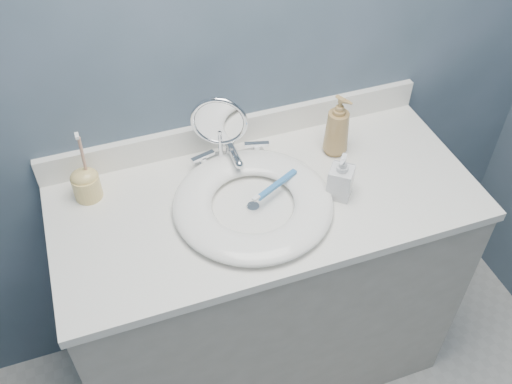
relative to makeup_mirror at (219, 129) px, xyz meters
name	(u,v)px	position (x,y,z in m)	size (l,w,h in m)	color
back_wall	(234,50)	(0.08, 0.10, 0.19)	(2.20, 0.02, 2.40)	#3E505E
vanity_cabinet	(264,290)	(0.08, -0.18, -0.59)	(1.20, 0.55, 0.85)	#AAA59B
countertop	(266,200)	(0.08, -0.18, -0.15)	(1.22, 0.57, 0.03)	white
backsplash	(237,130)	(0.08, 0.09, -0.09)	(1.22, 0.02, 0.09)	white
basin	(253,203)	(0.03, -0.21, -0.11)	(0.45, 0.45, 0.04)	white
drain	(253,207)	(0.03, -0.21, -0.13)	(0.04, 0.04, 0.01)	silver
faucet	(232,157)	(0.03, -0.01, -0.11)	(0.25, 0.13, 0.07)	silver
makeup_mirror	(219,129)	(0.00, 0.00, 0.00)	(0.16, 0.09, 0.24)	silver
soap_bottle_amber	(338,125)	(0.35, -0.06, -0.03)	(0.08, 0.08, 0.20)	#9B7946
soap_bottle_clear	(341,176)	(0.28, -0.24, -0.06)	(0.07, 0.07, 0.15)	silver
toothbrush_holder	(86,183)	(-0.40, -0.01, -0.08)	(0.08, 0.08, 0.23)	#E0C270
toothbrush_lying	(275,186)	(0.10, -0.19, -0.09)	(0.16, 0.09, 0.02)	#3477B9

